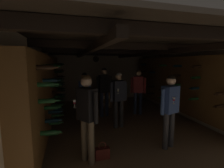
% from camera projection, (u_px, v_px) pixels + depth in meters
% --- Properties ---
extents(ground_plane, '(8.40, 8.40, 0.00)m').
position_uv_depth(ground_plane, '(120.00, 121.00, 5.07)').
color(ground_plane, '#8C7051').
extents(room_shell, '(4.72, 6.52, 2.41)m').
position_uv_depth(room_shell, '(117.00, 77.00, 5.14)').
color(room_shell, beige).
rests_on(room_shell, ground_plane).
extents(wine_crate_stack, '(0.52, 0.35, 0.90)m').
position_uv_depth(wine_crate_stack, '(105.00, 97.00, 6.63)').
color(wine_crate_stack, brown).
rests_on(wine_crate_stack, ground_plane).
extents(display_bottle, '(0.08, 0.08, 0.35)m').
position_uv_depth(display_bottle, '(103.00, 83.00, 6.59)').
color(display_bottle, '#194723').
rests_on(display_bottle, wine_crate_stack).
extents(person_host_center, '(0.53, 0.37, 1.59)m').
position_uv_depth(person_host_center, '(119.00, 95.00, 4.49)').
color(person_host_center, '#2D2D33').
rests_on(person_host_center, ground_plane).
extents(person_guest_mid_left, '(0.36, 0.48, 1.58)m').
position_uv_depth(person_guest_mid_left, '(85.00, 95.00, 4.54)').
color(person_guest_mid_left, brown).
rests_on(person_guest_mid_left, ground_plane).
extents(person_guest_near_right, '(0.52, 0.39, 1.61)m').
position_uv_depth(person_guest_near_right, '(170.00, 105.00, 3.39)').
color(person_guest_near_right, '#2D2D33').
rests_on(person_guest_near_right, ground_plane).
extents(person_guest_near_left, '(0.44, 0.46, 1.65)m').
position_uv_depth(person_guest_near_left, '(87.00, 111.00, 2.89)').
color(person_guest_near_left, brown).
rests_on(person_guest_near_left, ground_plane).
extents(person_guest_far_left, '(0.54, 0.27, 1.69)m').
position_uv_depth(person_guest_far_left, '(104.00, 87.00, 5.43)').
color(person_guest_far_left, '#232D4C').
rests_on(person_guest_far_left, ground_plane).
extents(person_guest_far_right, '(0.49, 0.35, 1.60)m').
position_uv_depth(person_guest_far_right, '(138.00, 88.00, 5.67)').
color(person_guest_far_right, '#232D4C').
rests_on(person_guest_far_right, ground_plane).
extents(handbag, '(0.28, 0.12, 0.35)m').
position_uv_depth(handbag, '(102.00, 153.00, 3.10)').
color(handbag, '#591E19').
rests_on(handbag, ground_plane).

